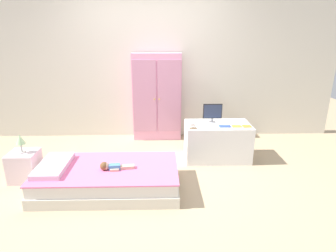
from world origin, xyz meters
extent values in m
cube|color=tan|center=(0.00, 0.00, -0.01)|extent=(10.00, 10.00, 0.02)
cube|color=silver|center=(0.00, 1.57, 1.35)|extent=(6.40, 0.05, 2.70)
cube|color=silver|center=(-0.45, -0.31, 0.06)|extent=(1.65, 0.89, 0.13)
cube|color=silver|center=(-0.45, -0.31, 0.20)|extent=(1.61, 0.85, 0.14)
cube|color=pink|center=(-0.45, -0.31, 0.28)|extent=(1.64, 0.88, 0.02)
cube|color=silver|center=(-1.07, -0.31, 0.32)|extent=(0.32, 0.64, 0.06)
cube|color=#4C84C6|center=(-0.35, -0.36, 0.32)|extent=(0.14, 0.09, 0.06)
cube|color=#DBB293|center=(-0.21, -0.32, 0.30)|extent=(0.16, 0.05, 0.04)
cube|color=#DBB293|center=(-0.21, -0.36, 0.30)|extent=(0.16, 0.05, 0.04)
cube|color=#DBB293|center=(-0.36, -0.31, 0.30)|extent=(0.10, 0.04, 0.03)
cube|color=#DBB293|center=(-0.35, -0.41, 0.30)|extent=(0.10, 0.04, 0.03)
sphere|color=#DBB293|center=(-0.46, -0.37, 0.33)|extent=(0.09, 0.09, 0.09)
sphere|color=brown|center=(-0.47, -0.37, 0.33)|extent=(0.10, 0.10, 0.10)
cube|color=silver|center=(-1.54, -0.05, 0.19)|extent=(0.34, 0.34, 0.37)
cylinder|color=#B7B2AD|center=(-1.54, -0.05, 0.38)|extent=(0.08, 0.08, 0.01)
cylinder|color=#B7B2AD|center=(-1.54, -0.05, 0.43)|extent=(0.02, 0.02, 0.10)
cone|color=#A8D699|center=(-1.54, -0.05, 0.55)|extent=(0.11, 0.11, 0.12)
cube|color=#E599BC|center=(0.12, 1.41, 0.73)|extent=(0.81, 0.24, 1.47)
cube|color=#C986A6|center=(-0.08, 1.28, 0.77)|extent=(0.38, 0.02, 1.20)
cube|color=#C986A6|center=(0.32, 1.28, 0.77)|extent=(0.38, 0.02, 1.20)
sphere|color=gold|center=(0.08, 1.26, 0.73)|extent=(0.02, 0.02, 0.02)
sphere|color=gold|center=(0.16, 1.26, 0.73)|extent=(0.02, 0.02, 0.02)
cube|color=white|center=(1.01, 0.53, 0.27)|extent=(0.93, 0.54, 0.53)
cylinder|color=#99999E|center=(0.93, 0.62, 0.54)|extent=(0.10, 0.10, 0.01)
cylinder|color=#99999E|center=(0.93, 0.62, 0.57)|extent=(0.02, 0.02, 0.05)
cube|color=black|center=(0.93, 0.62, 0.70)|extent=(0.27, 0.02, 0.21)
cube|color=#28334C|center=(0.93, 0.61, 0.70)|extent=(0.25, 0.01, 0.19)
cube|color=#8E6642|center=(0.62, 0.36, 0.54)|extent=(0.10, 0.01, 0.01)
cube|color=#8E6642|center=(0.62, 0.33, 0.54)|extent=(0.10, 0.01, 0.01)
cube|color=white|center=(0.62, 0.34, 0.59)|extent=(0.07, 0.03, 0.04)
cylinder|color=white|center=(0.65, 0.35, 0.56)|extent=(0.01, 0.01, 0.02)
cylinder|color=white|center=(0.65, 0.33, 0.56)|extent=(0.01, 0.01, 0.02)
cylinder|color=white|center=(0.60, 0.35, 0.56)|extent=(0.01, 0.01, 0.02)
cylinder|color=white|center=(0.60, 0.33, 0.56)|extent=(0.01, 0.01, 0.02)
cylinder|color=white|center=(0.65, 0.34, 0.62)|extent=(0.02, 0.02, 0.02)
sphere|color=white|center=(0.65, 0.34, 0.64)|extent=(0.03, 0.03, 0.03)
cube|color=blue|center=(1.07, 0.41, 0.54)|extent=(0.16, 0.08, 0.02)
cube|color=gold|center=(1.24, 0.41, 0.54)|extent=(0.13, 0.08, 0.01)
cube|color=orange|center=(1.38, 0.41, 0.54)|extent=(0.12, 0.10, 0.01)
camera|label=1|loc=(0.18, -3.37, 1.82)|focal=30.74mm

